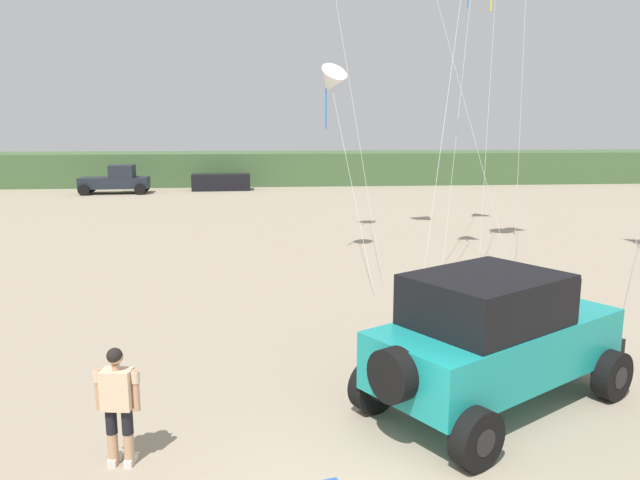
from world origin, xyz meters
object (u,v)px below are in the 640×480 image
(distant_pickup, at_px, (116,180))
(person_watching, at_px, (118,400))
(jeep, at_px, (495,336))
(distant_sedan, at_px, (221,182))
(kite_red_delta, at_px, (330,82))

(distant_pickup, bearing_deg, person_watching, -76.98)
(jeep, height_order, person_watching, jeep)
(jeep, relative_size, distant_sedan, 1.18)
(jeep, height_order, distant_sedan, jeep)
(person_watching, bearing_deg, distant_pickup, 103.02)
(jeep, xyz_separation_m, person_watching, (-5.65, -1.23, -0.26))
(distant_pickup, distance_m, distant_sedan, 7.29)
(person_watching, distance_m, distant_pickup, 36.37)
(kite_red_delta, bearing_deg, distant_pickup, 118.89)
(jeep, distance_m, distant_pickup, 36.90)
(distant_sedan, relative_size, kite_red_delta, 0.63)
(jeep, height_order, distant_pickup, jeep)
(kite_red_delta, bearing_deg, distant_sedan, 102.49)
(jeep, relative_size, distant_pickup, 1.06)
(distant_pickup, height_order, distant_sedan, distant_pickup)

